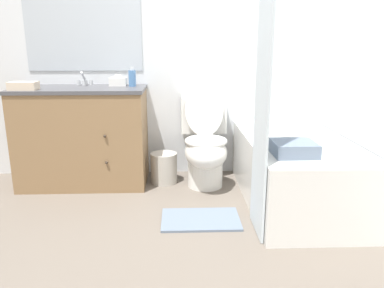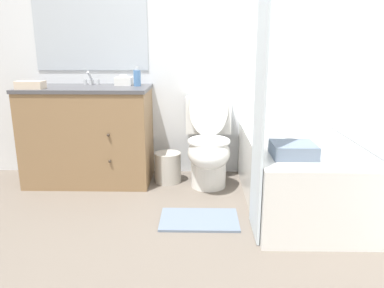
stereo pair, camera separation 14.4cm
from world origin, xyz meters
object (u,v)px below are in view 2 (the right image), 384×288
at_px(bathtub, 298,172).
at_px(wastebasket, 168,167).
at_px(bath_towel_folded, 293,150).
at_px(sink_faucet, 91,81).
at_px(tissue_box, 124,81).
at_px(vanity_cabinet, 89,134).
at_px(soap_dispenser, 137,77).
at_px(toilet, 209,145).
at_px(hand_towel_folded, 30,85).
at_px(bath_mat, 199,220).

bearing_deg(bathtub, wastebasket, 157.07).
bearing_deg(bath_towel_folded, sink_faucet, 146.44).
bearing_deg(tissue_box, bath_towel_folded, -37.77).
distance_m(bathtub, bath_towel_folded, 0.52).
bearing_deg(vanity_cabinet, tissue_box, 20.70).
bearing_deg(soap_dispenser, bath_towel_folded, -39.10).
xyz_separation_m(toilet, soap_dispenser, (-0.61, 0.13, 0.56)).
distance_m(toilet, soap_dispenser, 0.84).
bearing_deg(hand_towel_folded, sink_faucet, 40.97).
bearing_deg(hand_towel_folded, soap_dispenser, 15.27).
relative_size(wastebasket, bath_towel_folded, 0.98).
bearing_deg(soap_dispenser, bathtub, -21.70).
height_order(tissue_box, hand_towel_folded, tissue_box).
bearing_deg(toilet, bath_mat, -96.25).
distance_m(vanity_cabinet, soap_dispenser, 0.65).
distance_m(tissue_box, soap_dispenser, 0.14).
distance_m(wastebasket, bath_mat, 0.82).
relative_size(sink_faucet, bath_mat, 0.26).
distance_m(wastebasket, tissue_box, 0.85).
distance_m(toilet, bath_towel_folded, 0.95).
distance_m(sink_faucet, bath_mat, 1.61).
bearing_deg(bath_towel_folded, bath_mat, 172.53).
bearing_deg(bathtub, bath_mat, -156.14).
bearing_deg(vanity_cabinet, toilet, -4.21).
distance_m(vanity_cabinet, sink_faucet, 0.48).
height_order(sink_faucet, wastebasket, sink_faucet).
xyz_separation_m(sink_faucet, soap_dispenser, (0.43, -0.12, 0.04)).
relative_size(soap_dispenser, bath_towel_folded, 0.61).
relative_size(toilet, soap_dispenser, 5.24).
height_order(wastebasket, hand_towel_folded, hand_towel_folded).
xyz_separation_m(vanity_cabinet, tissue_box, (0.30, 0.11, 0.45)).
bearing_deg(toilet, tissue_box, 165.59).
height_order(vanity_cabinet, soap_dispenser, soap_dispenser).
relative_size(bathtub, bath_mat, 2.66).
distance_m(wastebasket, hand_towel_folded, 1.31).
bearing_deg(bath_mat, vanity_cabinet, 140.95).
xyz_separation_m(toilet, bathtub, (0.67, -0.38, -0.11)).
xyz_separation_m(toilet, bath_towel_folded, (0.52, -0.78, 0.18)).
height_order(sink_faucet, bathtub, sink_faucet).
bearing_deg(soap_dispenser, hand_towel_folded, -164.73).
bearing_deg(bath_towel_folded, soap_dispenser, 140.90).
bearing_deg(bath_towel_folded, vanity_cabinet, 151.10).
relative_size(sink_faucet, bathtub, 0.10).
relative_size(vanity_cabinet, bath_towel_folded, 3.95).
relative_size(bathtub, bath_towel_folded, 5.28).
bearing_deg(tissue_box, vanity_cabinet, -159.30).
bearing_deg(bathtub, tissue_box, 158.10).
distance_m(hand_towel_folded, bath_towel_folded, 2.09).
xyz_separation_m(bathtub, bath_towel_folded, (-0.15, -0.41, 0.29)).
bearing_deg(bathtub, soap_dispenser, 158.30).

